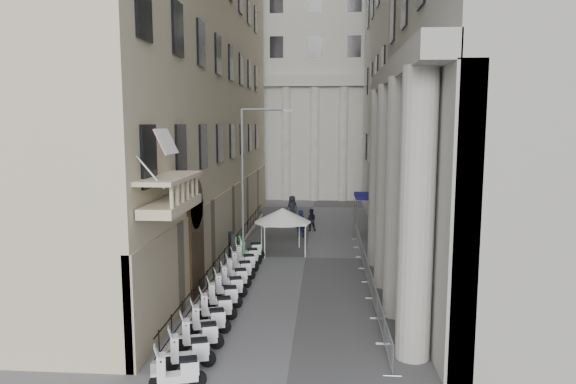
% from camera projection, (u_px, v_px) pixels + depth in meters
% --- Properties ---
extents(far_building, '(22.00, 10.00, 30.00)m').
position_uv_depth(far_building, '(316.00, 62.00, 57.86)').
color(far_building, silver).
rests_on(far_building, ground).
extents(iron_fence, '(0.30, 28.00, 1.40)m').
position_uv_depth(iron_fence, '(232.00, 261.00, 30.49)').
color(iron_fence, black).
rests_on(iron_fence, ground).
extents(blue_awning, '(1.60, 3.00, 3.00)m').
position_uv_depth(blue_awning, '(365.00, 235.00, 37.79)').
color(blue_awning, navy).
rests_on(blue_awning, ground).
extents(flag, '(1.00, 1.40, 8.20)m').
position_uv_depth(flag, '(173.00, 362.00, 17.62)').
color(flag, '#9E0C11').
rests_on(flag, ground).
extents(scooter_1, '(1.50, 0.93, 1.50)m').
position_uv_depth(scooter_1, '(191.00, 368.00, 17.14)').
color(scooter_1, white).
rests_on(scooter_1, ground).
extents(scooter_2, '(1.50, 0.93, 1.50)m').
position_uv_depth(scooter_2, '(201.00, 350.00, 18.52)').
color(scooter_2, white).
rests_on(scooter_2, ground).
extents(scooter_3, '(1.50, 0.93, 1.50)m').
position_uv_depth(scooter_3, '(209.00, 335.00, 19.90)').
color(scooter_3, white).
rests_on(scooter_3, ground).
extents(scooter_4, '(1.50, 0.93, 1.50)m').
position_uv_depth(scooter_4, '(217.00, 321.00, 21.28)').
color(scooter_4, white).
rests_on(scooter_4, ground).
extents(scooter_5, '(1.50, 0.93, 1.50)m').
position_uv_depth(scooter_5, '(223.00, 309.00, 22.66)').
color(scooter_5, white).
rests_on(scooter_5, ground).
extents(scooter_6, '(1.50, 0.93, 1.50)m').
position_uv_depth(scooter_6, '(229.00, 298.00, 24.04)').
color(scooter_6, white).
rests_on(scooter_6, ground).
extents(scooter_7, '(1.50, 0.93, 1.50)m').
position_uv_depth(scooter_7, '(235.00, 289.00, 25.42)').
color(scooter_7, white).
rests_on(scooter_7, ground).
extents(scooter_8, '(1.50, 0.93, 1.50)m').
position_uv_depth(scooter_8, '(239.00, 280.00, 26.79)').
color(scooter_8, white).
rests_on(scooter_8, ground).
extents(scooter_9, '(1.50, 0.93, 1.50)m').
position_uv_depth(scooter_9, '(243.00, 273.00, 28.17)').
color(scooter_9, white).
rests_on(scooter_9, ground).
extents(scooter_10, '(1.50, 0.93, 1.50)m').
position_uv_depth(scooter_10, '(247.00, 266.00, 29.55)').
color(scooter_10, white).
rests_on(scooter_10, ground).
extents(scooter_11, '(1.50, 0.93, 1.50)m').
position_uv_depth(scooter_11, '(251.00, 259.00, 30.93)').
color(scooter_11, white).
rests_on(scooter_11, ground).
extents(barrier_0, '(0.60, 2.40, 1.10)m').
position_uv_depth(barrier_0, '(388.00, 360.00, 17.76)').
color(barrier_0, '#ADAFB5').
rests_on(barrier_0, ground).
extents(barrier_1, '(0.60, 2.40, 1.10)m').
position_uv_depth(barrier_1, '(380.00, 331.00, 20.24)').
color(barrier_1, '#ADAFB5').
rests_on(barrier_1, ground).
extents(barrier_2, '(0.60, 2.40, 1.10)m').
position_uv_depth(barrier_2, '(374.00, 309.00, 22.71)').
color(barrier_2, '#ADAFB5').
rests_on(barrier_2, ground).
extents(barrier_3, '(0.60, 2.40, 1.10)m').
position_uv_depth(barrier_3, '(370.00, 290.00, 25.18)').
color(barrier_3, '#ADAFB5').
rests_on(barrier_3, ground).
extents(barrier_4, '(0.60, 2.40, 1.10)m').
position_uv_depth(barrier_4, '(366.00, 276.00, 27.65)').
color(barrier_4, '#ADAFB5').
rests_on(barrier_4, ground).
extents(barrier_5, '(0.60, 2.40, 1.10)m').
position_uv_depth(barrier_5, '(362.00, 263.00, 30.12)').
color(barrier_5, '#ADAFB5').
rests_on(barrier_5, ground).
extents(barrier_6, '(0.60, 2.40, 1.10)m').
position_uv_depth(barrier_6, '(360.00, 253.00, 32.59)').
color(barrier_6, '#ADAFB5').
rests_on(barrier_6, ground).
extents(barrier_7, '(0.60, 2.40, 1.10)m').
position_uv_depth(barrier_7, '(357.00, 243.00, 35.07)').
color(barrier_7, '#ADAFB5').
rests_on(barrier_7, ground).
extents(security_tent, '(3.56, 3.56, 2.89)m').
position_uv_depth(security_tent, '(287.00, 216.00, 31.93)').
color(security_tent, white).
rests_on(security_tent, ground).
extents(street_lamp, '(2.86, 0.91, 8.97)m').
position_uv_depth(street_lamp, '(249.00, 173.00, 28.87)').
color(street_lamp, gray).
rests_on(street_lamp, ground).
extents(info_kiosk, '(0.58, 0.91, 1.86)m').
position_uv_depth(info_kiosk, '(232.00, 248.00, 29.78)').
color(info_kiosk, black).
rests_on(info_kiosk, ground).
extents(pedestrian_a, '(0.81, 0.62, 1.98)m').
position_uv_depth(pedestrian_a, '(301.00, 223.00, 36.98)').
color(pedestrian_a, black).
rests_on(pedestrian_a, ground).
extents(pedestrian_b, '(0.85, 0.67, 1.71)m').
position_uv_depth(pedestrian_b, '(311.00, 220.00, 39.09)').
color(pedestrian_b, black).
rests_on(pedestrian_b, ground).
extents(pedestrian_c, '(1.19, 1.07, 2.03)m').
position_uv_depth(pedestrian_c, '(292.00, 207.00, 43.96)').
color(pedestrian_c, black).
rests_on(pedestrian_c, ground).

